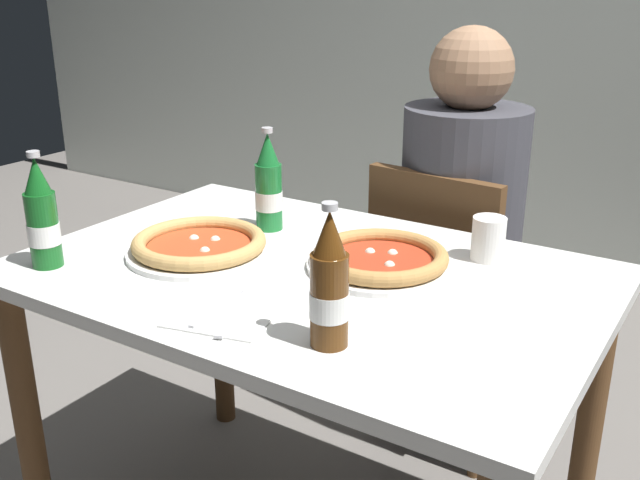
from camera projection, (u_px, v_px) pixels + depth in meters
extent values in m
cube|color=silver|center=(307.00, 276.00, 1.52)|extent=(1.20, 0.80, 0.03)
cylinder|color=brown|center=(28.00, 427.00, 1.65)|extent=(0.06, 0.06, 0.72)
cylinder|color=brown|center=(221.00, 315.00, 2.19)|extent=(0.06, 0.06, 0.72)
cylinder|color=brown|center=(589.00, 428.00, 1.64)|extent=(0.06, 0.06, 0.72)
cube|color=brown|center=(458.00, 301.00, 2.12)|extent=(0.44, 0.44, 0.04)
cube|color=brown|center=(431.00, 248.00, 1.91)|extent=(0.38, 0.07, 0.40)
cylinder|color=brown|center=(528.00, 363.00, 2.23)|extent=(0.04, 0.04, 0.41)
cylinder|color=brown|center=(432.00, 331.00, 2.42)|extent=(0.04, 0.04, 0.41)
cylinder|color=brown|center=(479.00, 413.00, 1.97)|extent=(0.04, 0.04, 0.41)
cylinder|color=brown|center=(375.00, 373.00, 2.17)|extent=(0.04, 0.04, 0.41)
cube|color=#2D3342|center=(451.00, 365.00, 2.18)|extent=(0.32, 0.28, 0.45)
cylinder|color=#3F3F47|center=(462.00, 206.00, 2.00)|extent=(0.34, 0.34, 0.55)
sphere|color=#9E7556|center=(472.00, 69.00, 1.87)|extent=(0.22, 0.22, 0.22)
cylinder|color=white|center=(380.00, 266.00, 1.51)|extent=(0.31, 0.31, 0.01)
cylinder|color=#BC381E|center=(380.00, 261.00, 1.51)|extent=(0.22, 0.22, 0.01)
torus|color=#B78447|center=(380.00, 256.00, 1.51)|extent=(0.28, 0.28, 0.03)
sphere|color=silver|center=(370.00, 253.00, 1.55)|extent=(0.02, 0.02, 0.02)
sphere|color=silver|center=(389.00, 266.00, 1.48)|extent=(0.02, 0.02, 0.02)
sphere|color=silver|center=(392.00, 254.00, 1.54)|extent=(0.02, 0.02, 0.02)
cylinder|color=white|center=(200.00, 252.00, 1.59)|extent=(0.32, 0.32, 0.01)
cylinder|color=#CC4723|center=(200.00, 247.00, 1.59)|extent=(0.23, 0.23, 0.01)
torus|color=tan|center=(199.00, 242.00, 1.58)|extent=(0.29, 0.29, 0.03)
sphere|color=silver|center=(194.00, 240.00, 1.63)|extent=(0.02, 0.02, 0.02)
sphere|color=silver|center=(205.00, 252.00, 1.56)|extent=(0.02, 0.02, 0.02)
sphere|color=silver|center=(215.00, 241.00, 1.62)|extent=(0.02, 0.02, 0.02)
cylinder|color=#512D0F|center=(329.00, 300.00, 1.18)|extent=(0.06, 0.06, 0.16)
cone|color=#512D0F|center=(330.00, 233.00, 1.14)|extent=(0.05, 0.05, 0.07)
cylinder|color=#B7B7BC|center=(330.00, 206.00, 1.12)|extent=(0.03, 0.03, 0.01)
cylinder|color=white|center=(329.00, 305.00, 1.18)|extent=(0.07, 0.07, 0.04)
cylinder|color=#196B2D|center=(269.00, 197.00, 1.73)|extent=(0.06, 0.06, 0.16)
cone|color=#196B2D|center=(268.00, 149.00, 1.69)|extent=(0.05, 0.05, 0.07)
cylinder|color=#B7B7BC|center=(267.00, 130.00, 1.67)|extent=(0.03, 0.03, 0.01)
cylinder|color=white|center=(269.00, 200.00, 1.73)|extent=(0.07, 0.07, 0.04)
cylinder|color=#14591E|center=(44.00, 230.00, 1.50)|extent=(0.06, 0.06, 0.16)
cone|color=#14591E|center=(36.00, 175.00, 1.46)|extent=(0.05, 0.05, 0.07)
cylinder|color=#B7B7BC|center=(33.00, 154.00, 1.45)|extent=(0.03, 0.03, 0.01)
cylinder|color=white|center=(44.00, 233.00, 1.51)|extent=(0.07, 0.07, 0.04)
cube|color=white|center=(226.00, 313.00, 1.31)|extent=(0.22, 0.22, 0.00)
cube|color=silver|center=(235.00, 313.00, 1.30)|extent=(0.08, 0.18, 0.00)
cube|color=silver|center=(218.00, 308.00, 1.32)|extent=(0.03, 0.17, 0.00)
cylinder|color=white|center=(488.00, 239.00, 1.55)|extent=(0.07, 0.07, 0.09)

